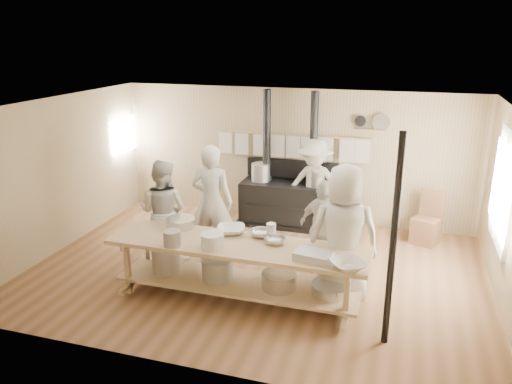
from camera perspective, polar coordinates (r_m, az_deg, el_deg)
ground at (r=7.99m, az=0.03°, el=-9.01°), size 7.00×7.00×0.00m
room_shell at (r=7.40m, az=0.03°, el=2.29°), size 7.00×7.00×7.00m
window_right at (r=7.83m, az=26.52°, el=0.31°), size 0.09×1.50×1.65m
left_opening at (r=10.60m, az=-14.89°, el=6.31°), size 0.00×0.90×0.90m
stove at (r=9.68m, az=3.66°, el=-0.80°), size 1.90×0.75×2.60m
towel_rail at (r=9.67m, az=4.22°, el=5.48°), size 3.00×0.04×0.47m
back_wall_shelf at (r=9.41m, az=13.12°, el=7.55°), size 0.63×0.14×0.32m
prep_table at (r=6.99m, az=-2.23°, el=-8.36°), size 3.60×0.90×0.85m
support_post at (r=5.93m, az=15.40°, el=-5.71°), size 0.08×0.08×2.60m
cook_far_left at (r=8.19m, az=-5.06°, el=-1.12°), size 0.74×0.52×1.91m
cook_left at (r=8.17m, az=-10.57°, el=-2.18°), size 0.83×0.65×1.71m
cook_center at (r=6.86m, az=9.95°, el=-4.89°), size 1.07×0.81×1.97m
cook_right at (r=7.61m, az=7.71°, el=-4.24°), size 0.96×0.78×1.54m
cook_by_window at (r=9.31m, az=6.68°, el=0.68°), size 1.18×0.73×1.76m
chair at (r=9.41m, az=18.89°, el=-3.92°), size 0.57×0.57×0.94m
bowl_white_a at (r=7.18m, az=-2.87°, el=-4.33°), size 0.51×0.51×0.10m
bowl_steel_a at (r=7.05m, az=0.53°, el=-4.75°), size 0.40×0.40×0.09m
bowl_white_b at (r=6.23m, az=10.51°, el=-8.21°), size 0.59×0.59×0.10m
bowl_steel_b at (r=6.83m, az=2.17°, el=-5.56°), size 0.41×0.41×0.09m
roasting_pan at (r=6.41m, az=6.57°, el=-7.24°), size 0.51×0.39×0.10m
mixing_bowl_large at (r=7.47m, az=-8.59°, el=-3.48°), size 0.55×0.55×0.14m
bucket_galv at (r=6.83m, az=-9.58°, el=-5.25°), size 0.26×0.26×0.22m
deep_bowl_enamel at (r=6.72m, az=-5.00°, el=-5.55°), size 0.32×0.32×0.19m
pitcher at (r=6.99m, az=1.74°, el=-4.44°), size 0.17×0.17×0.21m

